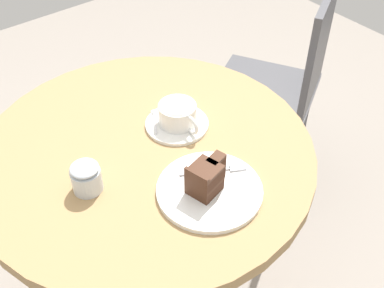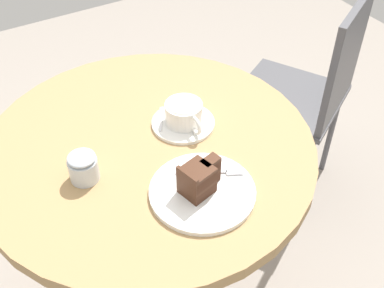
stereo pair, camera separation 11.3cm
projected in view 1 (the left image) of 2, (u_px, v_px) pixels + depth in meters
The scene contains 10 objects.
cafe_table at pixel (149, 182), 1.26m from camera, with size 0.83×0.83×0.75m.
saucer at pixel (177, 124), 1.24m from camera, with size 0.16×0.16×0.01m.
coffee_cup at pixel (178, 114), 1.21m from camera, with size 0.13×0.10×0.06m.
teaspoon at pixel (155, 118), 1.24m from camera, with size 0.09×0.06×0.00m.
cake_plate at pixel (209, 190), 1.07m from camera, with size 0.24×0.24×0.01m.
cake_slice at pixel (206, 178), 1.04m from camera, with size 0.07×0.10×0.08m.
fork at pixel (221, 169), 1.10m from camera, with size 0.09×0.14×0.00m.
napkin at pixel (201, 188), 1.08m from camera, with size 0.17×0.17×0.00m.
cafe_chair at pixel (287, 79), 1.80m from camera, with size 0.52×0.52×0.87m.
sugar_pot at pixel (86, 177), 1.05m from camera, with size 0.07×0.07×0.07m.
Camera 1 is at (0.74, -0.45, 1.56)m, focal length 45.00 mm.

